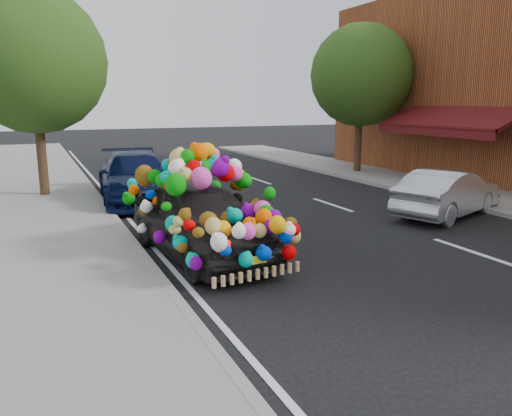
{
  "coord_description": "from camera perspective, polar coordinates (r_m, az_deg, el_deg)",
  "views": [
    {
      "loc": [
        -4.07,
        -6.76,
        2.85
      ],
      "look_at": [
        -0.59,
        0.98,
        1.05
      ],
      "focal_mm": 35.0,
      "sensor_mm": 36.0,
      "label": 1
    }
  ],
  "objects": [
    {
      "name": "lane_markings",
      "position": [
        10.61,
        23.51,
        -4.61
      ],
      "size": [
        6.0,
        50.0,
        0.01
      ],
      "primitive_type": null,
      "color": "silver",
      "rests_on": "ground"
    },
    {
      "name": "kerb",
      "position": [
        7.51,
        -9.38,
        -9.99
      ],
      "size": [
        0.15,
        60.0,
        0.13
      ],
      "primitive_type": "cube",
      "color": "gray",
      "rests_on": "ground"
    },
    {
      "name": "silver_hatchback",
      "position": [
        13.59,
        21.09,
        1.62
      ],
      "size": [
        3.86,
        2.46,
        1.2
      ],
      "primitive_type": "imported",
      "rotation": [
        0.0,
        0.0,
        1.93
      ],
      "color": "#B1B4B9",
      "rests_on": "ground"
    },
    {
      "name": "sidewalk",
      "position": [
        7.32,
        -24.6,
        -11.62
      ],
      "size": [
        4.0,
        60.0,
        0.12
      ],
      "primitive_type": "cube",
      "color": "gray",
      "rests_on": "ground"
    },
    {
      "name": "tree_near_sidewalk",
      "position": [
        16.3,
        -24.1,
        15.09
      ],
      "size": [
        4.2,
        4.2,
        6.13
      ],
      "color": "#332114",
      "rests_on": "ground"
    },
    {
      "name": "navy_sedan",
      "position": [
        15.06,
        -13.63,
        3.44
      ],
      "size": [
        2.4,
        5.02,
        1.41
      ],
      "primitive_type": "imported",
      "rotation": [
        0.0,
        0.0,
        -0.09
      ],
      "color": "black",
      "rests_on": "ground"
    },
    {
      "name": "footpath_far",
      "position": [
        15.93,
        26.82,
        0.57
      ],
      "size": [
        3.0,
        40.0,
        0.12
      ],
      "primitive_type": "cube",
      "color": "gray",
      "rests_on": "ground"
    },
    {
      "name": "ground",
      "position": [
        8.39,
        6.48,
        -7.99
      ],
      "size": [
        100.0,
        100.0,
        0.0
      ],
      "primitive_type": "plane",
      "color": "black",
      "rests_on": "ground"
    },
    {
      "name": "tree_far_b",
      "position": [
        20.68,
        11.91,
        14.61
      ],
      "size": [
        4.0,
        4.0,
        5.9
      ],
      "color": "#332114",
      "rests_on": "ground"
    },
    {
      "name": "plush_art_car",
      "position": [
        9.37,
        -6.36,
        0.77
      ],
      "size": [
        2.44,
        4.49,
        2.05
      ],
      "rotation": [
        0.0,
        0.0,
        0.1
      ],
      "color": "black",
      "rests_on": "ground"
    }
  ]
}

